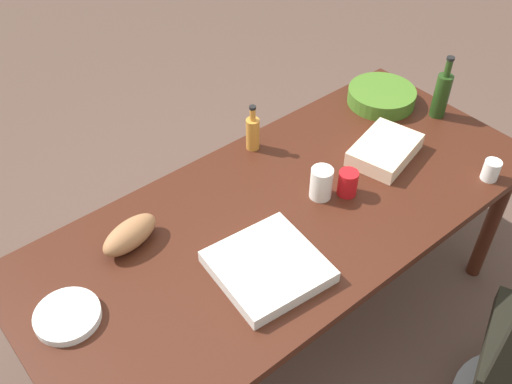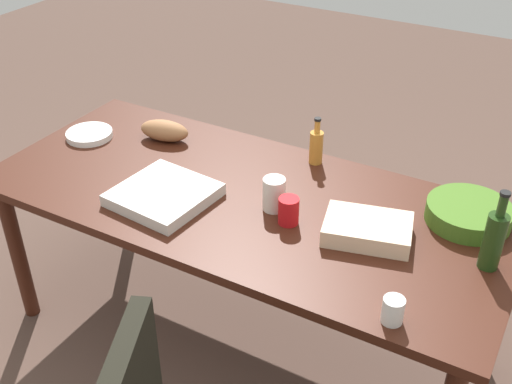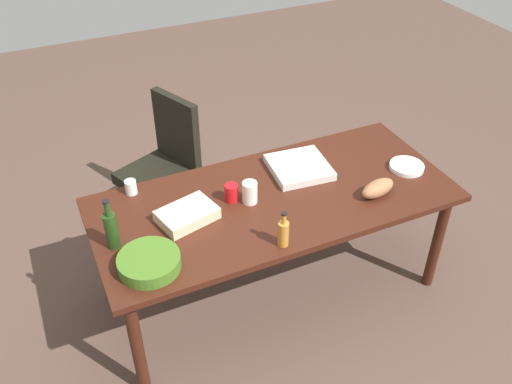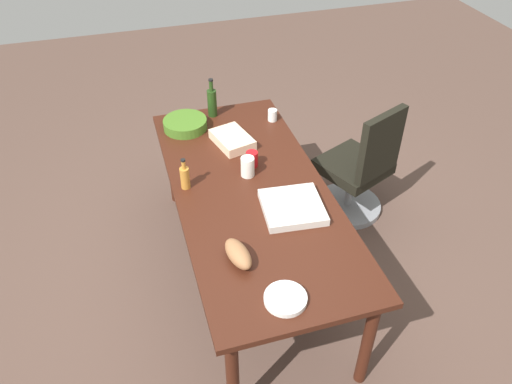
% 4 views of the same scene
% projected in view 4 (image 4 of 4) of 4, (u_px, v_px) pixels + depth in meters
% --- Properties ---
extents(ground_plane, '(10.00, 10.00, 0.00)m').
position_uv_depth(ground_plane, '(252.00, 273.00, 3.72)').
color(ground_plane, brown).
extents(conference_table, '(2.19, 0.97, 0.79)m').
position_uv_depth(conference_table, '(251.00, 199.00, 3.27)').
color(conference_table, '#3E1A0F').
rests_on(conference_table, ground).
extents(office_chair, '(0.63, 0.63, 1.01)m').
position_uv_depth(office_chair, '(358.00, 174.00, 4.01)').
color(office_chair, gray).
rests_on(office_chair, ground).
extents(wine_bottle, '(0.09, 0.09, 0.31)m').
position_uv_depth(wine_bottle, '(212.00, 102.00, 3.86)').
color(wine_bottle, '#213C15').
rests_on(wine_bottle, conference_table).
extents(sheet_cake, '(0.36, 0.29, 0.07)m').
position_uv_depth(sheet_cake, '(232.00, 140.00, 3.60)').
color(sheet_cake, beige).
rests_on(sheet_cake, conference_table).
extents(paper_plate_stack, '(0.25, 0.25, 0.03)m').
position_uv_depth(paper_plate_stack, '(285.00, 299.00, 2.52)').
color(paper_plate_stack, white).
rests_on(paper_plate_stack, conference_table).
extents(mayo_jar, '(0.11, 0.11, 0.14)m').
position_uv_depth(mayo_jar, '(248.00, 167.00, 3.29)').
color(mayo_jar, white).
rests_on(mayo_jar, conference_table).
extents(pizza_box, '(0.39, 0.39, 0.05)m').
position_uv_depth(pizza_box, '(292.00, 207.00, 3.05)').
color(pizza_box, silver).
rests_on(pizza_box, conference_table).
extents(bread_loaf, '(0.26, 0.16, 0.10)m').
position_uv_depth(bread_loaf, '(238.00, 254.00, 2.71)').
color(bread_loaf, '#9E6942').
rests_on(bread_loaf, conference_table).
extents(dressing_bottle, '(0.08, 0.08, 0.22)m').
position_uv_depth(dressing_bottle, '(185.00, 177.00, 3.18)').
color(dressing_bottle, '#C6812F').
rests_on(dressing_bottle, conference_table).
extents(paper_cup, '(0.09, 0.09, 0.09)m').
position_uv_depth(paper_cup, '(272.00, 115.00, 3.85)').
color(paper_cup, white).
rests_on(paper_cup, conference_table).
extents(salad_bowl, '(0.39, 0.39, 0.07)m').
position_uv_depth(salad_bowl, '(185.00, 124.00, 3.76)').
color(salad_bowl, '#446F21').
rests_on(salad_bowl, conference_table).
extents(red_solo_cup, '(0.09, 0.09, 0.11)m').
position_uv_depth(red_solo_cup, '(252.00, 159.00, 3.38)').
color(red_solo_cup, red).
rests_on(red_solo_cup, conference_table).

